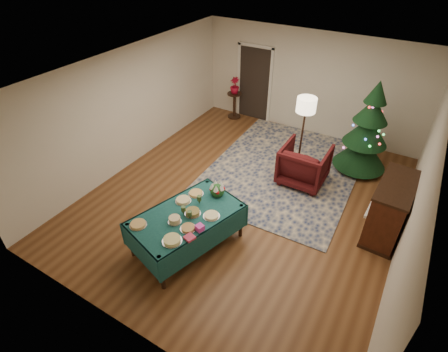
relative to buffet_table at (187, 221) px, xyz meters
The scene contains 24 objects.
room_shell 1.91m from the buffet_table, 81.97° to the left, with size 7.00×7.00×7.00m.
doorway 5.42m from the buffet_table, 104.54° to the left, with size 1.08×0.04×2.16m.
rug 3.23m from the buffet_table, 80.05° to the left, with size 3.20×4.20×0.02m, color #14224B.
buffet_table is the anchor object (origin of this frame).
platter_0 0.82m from the buffet_table, 130.19° to the right, with size 0.29×0.29×0.05m.
platter_1 0.66m from the buffet_table, 73.86° to the right, with size 0.32×0.32×0.06m.
platter_2 0.32m from the buffet_table, 101.82° to the right, with size 0.22×0.22×0.10m.
platter_3 0.39m from the buffet_table, 48.58° to the right, with size 0.26×0.26×0.04m.
platter_4 0.40m from the buffet_table, 133.80° to the left, with size 0.29×0.29×0.05m.
platter_5 0.21m from the buffet_table, 39.94° to the left, with size 0.28×0.28×0.07m.
platter_6 0.47m from the buffet_table, 24.48° to the left, with size 0.29×0.29×0.04m.
platter_7 0.59m from the buffet_table, 107.19° to the left, with size 0.28×0.28×0.04m.
goblet_0 0.42m from the buffet_table, 83.32° to the left, with size 0.08×0.08×0.17m.
goblet_1 0.28m from the buffet_table, 25.59° to the right, with size 0.08×0.08×0.17m.
goblet_2 0.24m from the buffet_table, 147.01° to the right, with size 0.08×0.08×0.17m.
napkin_stack 0.59m from the buffet_table, 48.41° to the right, with size 0.15×0.15×0.04m, color #CF395F.
gift_box 0.49m from the buffet_table, 24.49° to the right, with size 0.12×0.12×0.10m, color #EF42C6.
centerpiece 0.79m from the buffet_table, 75.92° to the left, with size 0.27×0.27×0.31m.
armchair 3.09m from the buffet_table, 69.62° to the left, with size 0.97×0.91×1.00m, color #3E0D0E.
floor_lamp 3.60m from the buffet_table, 77.01° to the left, with size 0.43×0.43×1.77m.
side_table 5.28m from the buffet_table, 110.36° to the left, with size 0.42×0.42×0.76m.
potted_plant 5.28m from the buffet_table, 110.36° to the left, with size 0.26×0.47×0.26m, color maroon.
christmas_tree 4.57m from the buffet_table, 63.41° to the left, with size 1.22×1.22×2.17m.
piano 3.65m from the buffet_table, 36.05° to the left, with size 0.68×1.34×1.13m.
Camera 1 is at (2.57, -5.20, 4.75)m, focal length 28.00 mm.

